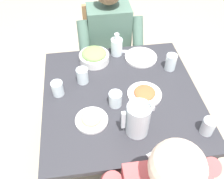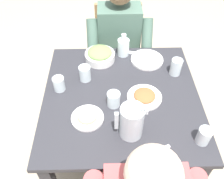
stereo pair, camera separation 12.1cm
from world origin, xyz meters
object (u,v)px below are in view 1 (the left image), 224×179
at_px(plate_rice_curry, 145,93).
at_px(water_glass_near_right, 208,126).
at_px(salad_bowl, 94,56).
at_px(water_glass_far_right, 82,76).
at_px(oil_carafe, 117,47).
at_px(water_pitcher, 138,119).
at_px(water_glass_near_left, 115,99).
at_px(dining_table, 121,107).
at_px(water_glass_by_pitcher, 171,62).
at_px(chair_near, 108,50).
at_px(plate_beans, 91,119).
at_px(plate_yoghurt, 141,56).
at_px(diner_near, 111,50).
at_px(water_glass_center, 58,88).

bearing_deg(plate_rice_curry, water_glass_near_right, 130.53).
xyz_separation_m(salad_bowl, water_glass_far_right, (0.09, 0.19, 0.01)).
bearing_deg(plate_rice_curry, oil_carafe, -76.12).
relative_size(water_pitcher, salad_bowl, 0.94).
xyz_separation_m(water_pitcher, water_glass_near_left, (0.08, -0.19, -0.05)).
xyz_separation_m(dining_table, salad_bowl, (0.13, -0.34, 0.16)).
height_order(water_glass_near_left, oil_carafe, oil_carafe).
bearing_deg(water_glass_by_pitcher, dining_table, 27.53).
xyz_separation_m(chair_near, water_glass_far_right, (0.23, 0.62, 0.29)).
xyz_separation_m(chair_near, water_pitcher, (-0.02, 1.03, 0.33)).
bearing_deg(salad_bowl, plate_rice_curry, 126.30).
bearing_deg(water_glass_near_left, water_pitcher, 113.05).
bearing_deg(plate_beans, plate_yoghurt, -128.19).
height_order(salad_bowl, water_glass_near_left, salad_bowl).
relative_size(plate_beans, plate_rice_curry, 0.87).
xyz_separation_m(diner_near, salad_bowl, (0.14, 0.22, 0.13)).
xyz_separation_m(dining_table, diner_near, (-0.01, -0.56, 0.03)).
bearing_deg(dining_table, plate_beans, 41.29).
bearing_deg(water_glass_far_right, water_glass_near_left, 128.73).
height_order(chair_near, water_pitcher, water_pitcher).
bearing_deg(oil_carafe, water_glass_near_left, 80.17).
relative_size(chair_near, oil_carafe, 5.32).
height_order(water_glass_near_right, water_glass_far_right, water_glass_far_right).
bearing_deg(dining_table, water_pitcher, 97.38).
relative_size(plate_beans, water_glass_far_right, 1.81).
xyz_separation_m(water_glass_by_pitcher, water_glass_center, (0.73, 0.13, -0.01)).
bearing_deg(plate_beans, plate_rice_curry, -156.16).
relative_size(diner_near, water_glass_center, 12.98).
relative_size(diner_near, plate_beans, 6.56).
distance_m(salad_bowl, plate_rice_curry, 0.45).
height_order(plate_yoghurt, oil_carafe, oil_carafe).
height_order(plate_rice_curry, water_glass_by_pitcher, water_glass_by_pitcher).
height_order(chair_near, salad_bowl, chair_near).
relative_size(dining_table, plate_rice_curry, 4.54).
distance_m(salad_bowl, plate_beans, 0.51).
height_order(salad_bowl, plate_rice_curry, salad_bowl).
distance_m(dining_table, diner_near, 0.56).
height_order(water_pitcher, water_glass_near_left, water_pitcher).
xyz_separation_m(plate_rice_curry, water_glass_center, (0.51, -0.08, 0.03)).
relative_size(dining_table, water_glass_far_right, 9.39).
xyz_separation_m(diner_near, oil_carafe, (-0.02, 0.17, 0.15)).
bearing_deg(plate_yoghurt, water_glass_near_left, 58.40).
bearing_deg(water_glass_center, oil_carafe, -140.58).
xyz_separation_m(water_glass_by_pitcher, oil_carafe, (0.32, -0.21, 0.00)).
bearing_deg(water_glass_by_pitcher, salad_bowl, -17.16).
bearing_deg(salad_bowl, plate_beans, 82.86).
xyz_separation_m(diner_near, water_glass_near_left, (0.06, 0.63, 0.14)).
xyz_separation_m(dining_table, chair_near, (-0.01, -0.76, -0.12)).
bearing_deg(water_glass_by_pitcher, plate_yoghurt, -39.50).
relative_size(plate_beans, plate_yoghurt, 0.81).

